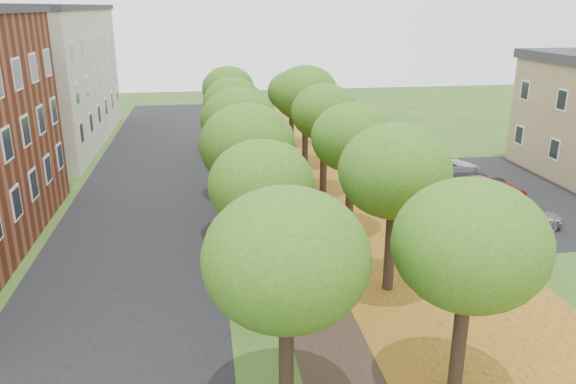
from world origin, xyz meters
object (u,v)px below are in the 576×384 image
object	(u,v)px
bench	(319,269)
car_grey	(468,179)
car_red	(486,191)
car_white	(448,168)
car_silver	(522,215)

from	to	relation	value
bench	car_grey	xyz separation A→B (m)	(10.84, 9.78, 0.24)
bench	car_red	distance (m)	13.22
car_grey	car_white	xyz separation A→B (m)	(0.00, 2.75, -0.07)
bench	car_grey	world-z (taller)	car_grey
car_silver	car_white	size ratio (longest dim) A/B	0.86
bench	car_silver	distance (m)	11.52
car_silver	car_grey	world-z (taller)	car_grey
car_red	car_grey	world-z (taller)	car_red
car_grey	car_white	bearing A→B (deg)	18.33
bench	car_white	world-z (taller)	car_white
bench	car_silver	world-z (taller)	car_silver
car_red	car_grey	size ratio (longest dim) A/B	0.90
car_grey	car_white	distance (m)	2.75
car_red	car_grey	distance (m)	2.22
car_red	car_grey	bearing A→B (deg)	0.26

